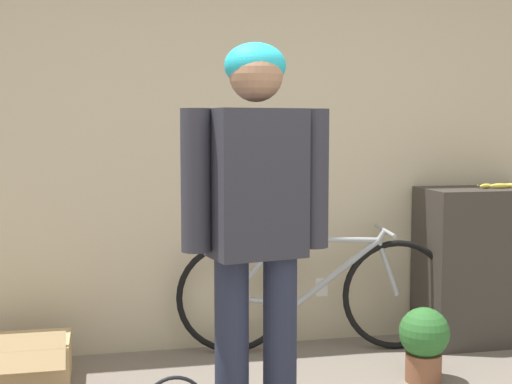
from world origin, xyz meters
TOP-DOWN VIEW (x-y plane):
  - wall_back at (0.00, 2.38)m, footprint 8.00×0.07m
  - side_shelf at (1.55, 2.11)m, footprint 0.76×0.44m
  - person at (-0.20, 0.93)m, footprint 0.64×0.32m
  - bicycle at (0.44, 2.14)m, footprint 1.71×0.46m
  - banana at (1.64, 2.08)m, footprint 0.30×0.08m
  - cardboard_box at (-1.31, 1.94)m, footprint 0.56×0.47m
  - potted_plant at (0.87, 1.50)m, footprint 0.28×0.28m

SIDE VIEW (x-z plane):
  - cardboard_box at x=-1.31m, z-range -0.04..0.28m
  - potted_plant at x=0.87m, z-range 0.02..0.43m
  - bicycle at x=0.44m, z-range -0.01..0.76m
  - side_shelf at x=1.55m, z-range 0.00..1.00m
  - banana at x=1.64m, z-range 1.00..1.03m
  - person at x=-0.20m, z-range 0.17..1.92m
  - wall_back at x=0.00m, z-range 0.00..2.60m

